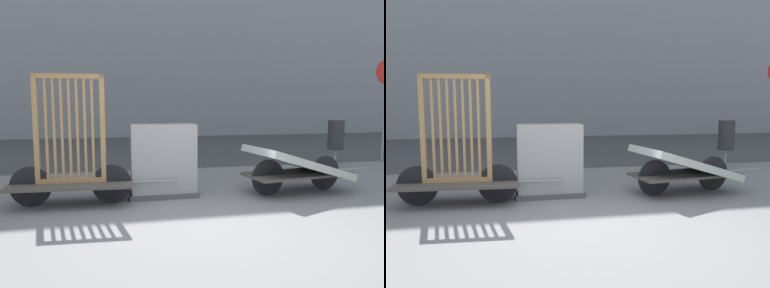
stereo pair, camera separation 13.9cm
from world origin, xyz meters
The scene contains 6 objects.
ground_plane centered at (0.00, 0.00, 0.00)m, with size 60.00×60.00×0.00m, color slate.
road_strip centered at (0.00, 8.19, 0.00)m, with size 56.00×8.05×0.01m.
bike_cart_with_bedframe centered at (-1.82, 1.52, 0.60)m, with size 2.50×0.86×1.93m.
bike_cart_with_mattress centered at (1.83, 1.52, 0.46)m, with size 2.51×1.27×0.81m.
utility_cabinet centered at (-0.43, 1.71, 0.54)m, with size 1.09×0.46×1.17m.
trash_bin centered at (4.05, 3.82, 0.73)m, with size 0.38×0.38×1.09m.
Camera 2 is at (-1.12, -4.20, 1.52)m, focal length 35.00 mm.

